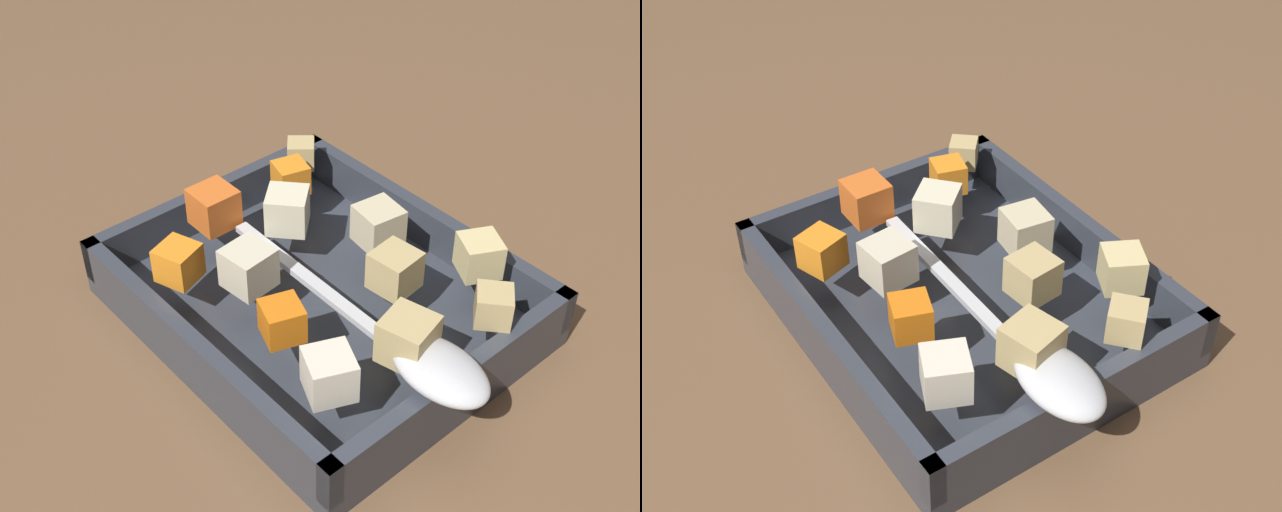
{
  "view_description": "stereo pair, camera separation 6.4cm",
  "coord_description": "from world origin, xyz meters",
  "views": [
    {
      "loc": [
        -0.36,
        0.31,
        0.47
      ],
      "look_at": [
        0.01,
        -0.02,
        0.06
      ],
      "focal_mm": 48.03,
      "sensor_mm": 36.0,
      "label": 1
    },
    {
      "loc": [
        -0.4,
        0.26,
        0.47
      ],
      "look_at": [
        0.01,
        -0.02,
        0.06
      ],
      "focal_mm": 48.03,
      "sensor_mm": 36.0,
      "label": 2
    }
  ],
  "objects": [
    {
      "name": "potato_chunk_far_left",
      "position": [
        0.0,
        -0.07,
        0.07
      ],
      "size": [
        0.04,
        0.04,
        0.03
      ],
      "primitive_type": "cube",
      "rotation": [
        0.0,
        0.0,
        6.14
      ],
      "color": "beige",
      "rests_on": "baking_dish"
    },
    {
      "name": "carrot_chunk_far_right",
      "position": [
        0.07,
        0.07,
        0.07
      ],
      "size": [
        0.04,
        0.04,
        0.03
      ],
      "primitive_type": "cube",
      "rotation": [
        0.0,
        0.0,
        0.33
      ],
      "color": "orange",
      "rests_on": "baking_dish"
    },
    {
      "name": "parsnip_chunk_mid_left",
      "position": [
        -0.09,
        0.06,
        0.07
      ],
      "size": [
        0.04,
        0.04,
        0.03
      ],
      "primitive_type": "cube",
      "rotation": [
        0.0,
        0.0,
        2.72
      ],
      "color": "silver",
      "rests_on": "baking_dish"
    },
    {
      "name": "parsnip_chunk_near_right",
      "position": [
        0.03,
        0.03,
        0.07
      ],
      "size": [
        0.04,
        0.04,
        0.03
      ],
      "primitive_type": "cube",
      "rotation": [
        0.0,
        0.0,
        3.24
      ],
      "color": "beige",
      "rests_on": "baking_dish"
    },
    {
      "name": "baking_dish",
      "position": [
        0.01,
        -0.02,
        0.02
      ],
      "size": [
        0.29,
        0.24,
        0.05
      ],
      "color": "#333842",
      "rests_on": "ground_plane"
    },
    {
      "name": "potato_chunk_mid_right",
      "position": [
        -0.07,
        -0.1,
        0.07
      ],
      "size": [
        0.04,
        0.04,
        0.03
      ],
      "primitive_type": "cube",
      "rotation": [
        0.0,
        0.0,
        5.79
      ],
      "color": "#E0CC89",
      "rests_on": "baking_dish"
    },
    {
      "name": "potato_chunk_near_spoon",
      "position": [
        0.12,
        -0.1,
        0.06
      ],
      "size": [
        0.03,
        0.03,
        0.02
      ],
      "primitive_type": "cube",
      "rotation": [
        0.0,
        0.0,
        3.99
      ],
      "color": "tan",
      "rests_on": "baking_dish"
    },
    {
      "name": "serving_spoon",
      "position": [
        -0.12,
        -0.0,
        0.06
      ],
      "size": [
        0.25,
        0.05,
        0.02
      ],
      "rotation": [
        0.0,
        0.0,
        6.27
      ],
      "color": "silver",
      "rests_on": "baking_dish"
    },
    {
      "name": "potato_chunk_under_handle",
      "position": [
        -0.05,
        -0.04,
        0.07
      ],
      "size": [
        0.03,
        0.03,
        0.03
      ],
      "primitive_type": "cube",
      "rotation": [
        0.0,
        0.0,
        3.24
      ],
      "color": "tan",
      "rests_on": "baking_dish"
    },
    {
      "name": "potato_chunk_front_center",
      "position": [
        -0.1,
        0.0,
        0.07
      ],
      "size": [
        0.04,
        0.04,
        0.03
      ],
      "primitive_type": "cube",
      "rotation": [
        0.0,
        0.0,
        4.96
      ],
      "color": "tan",
      "rests_on": "baking_dish"
    },
    {
      "name": "ground_plane",
      "position": [
        0.0,
        0.0,
        0.0
      ],
      "size": [
        4.0,
        4.0,
        0.0
      ],
      "primitive_type": "plane",
      "color": "brown"
    },
    {
      "name": "carrot_chunk_rim_edge",
      "position": [
        -0.03,
        0.05,
        0.06
      ],
      "size": [
        0.03,
        0.03,
        0.03
      ],
      "primitive_type": "cube",
      "rotation": [
        0.0,
        0.0,
        2.8
      ],
      "color": "orange",
      "rests_on": "baking_dish"
    },
    {
      "name": "carrot_chunk_corner_sw",
      "position": [
        0.1,
        0.01,
        0.07
      ],
      "size": [
        0.03,
        0.03,
        0.03
      ],
      "primitive_type": "cube",
      "rotation": [
        0.0,
        0.0,
        3.14
      ],
      "color": "orange",
      "rests_on": "baking_dish"
    },
    {
      "name": "potato_chunk_corner_se",
      "position": [
        -0.12,
        -0.07,
        0.06
      ],
      "size": [
        0.04,
        0.04,
        0.03
      ],
      "primitive_type": "cube",
      "rotation": [
        0.0,
        0.0,
        5.42
      ],
      "color": "tan",
      "rests_on": "baking_dish"
    },
    {
      "name": "potato_chunk_center",
      "position": [
        0.06,
        -0.03,
        0.07
      ],
      "size": [
        0.05,
        0.05,
        0.03
      ],
      "primitive_type": "cube",
      "rotation": [
        0.0,
        0.0,
        3.87
      ],
      "color": "beige",
      "rests_on": "baking_dish"
    },
    {
      "name": "carrot_chunk_near_left",
      "position": [
        0.1,
        -0.07,
        0.06
      ],
      "size": [
        0.03,
        0.03,
        0.03
      ],
      "primitive_type": "cube",
      "rotation": [
        0.0,
        0.0,
        2.87
      ],
      "color": "orange",
      "rests_on": "baking_dish"
    }
  ]
}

